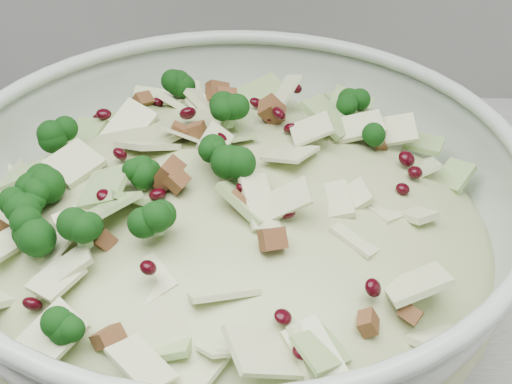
% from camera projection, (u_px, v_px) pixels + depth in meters
% --- Properties ---
extents(mixing_bowl, '(0.49, 0.49, 0.16)m').
position_uv_depth(mixing_bowl, '(234.00, 241.00, 0.51)').
color(mixing_bowl, '#A5B6A5').
rests_on(mixing_bowl, counter).
extents(salad, '(0.37, 0.37, 0.16)m').
position_uv_depth(salad, '(233.00, 213.00, 0.50)').
color(salad, '#AFB77D').
rests_on(salad, mixing_bowl).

